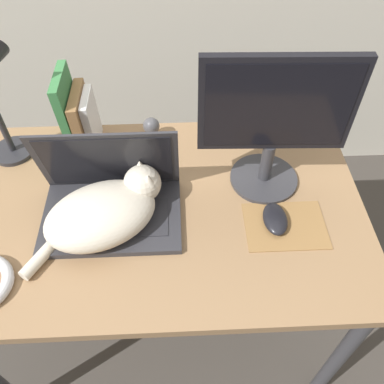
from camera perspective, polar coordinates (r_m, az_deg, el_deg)
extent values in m
cube|color=#93704C|center=(1.17, -4.78, -2.45)|extent=(1.18, 0.73, 0.03)
cylinder|color=#38383D|center=(1.44, 19.83, -21.10)|extent=(0.04, 0.04, 0.72)
cylinder|color=#38383D|center=(1.77, -21.58, -2.42)|extent=(0.04, 0.04, 0.72)
cylinder|color=#38383D|center=(1.73, 14.27, -1.25)|extent=(0.04, 0.04, 0.72)
cube|color=#2D2D33|center=(1.14, -11.16, -3.50)|extent=(0.38, 0.25, 0.02)
cube|color=#28282D|center=(1.13, -11.28, -3.68)|extent=(0.31, 0.13, 0.00)
cube|color=#2D2D33|center=(1.11, -11.74, 4.33)|extent=(0.38, 0.07, 0.24)
cube|color=black|center=(1.11, -11.75, 4.12)|extent=(0.34, 0.06, 0.21)
ellipsoid|color=beige|center=(1.09, -12.69, -3.19)|extent=(0.35, 0.31, 0.12)
sphere|color=beige|center=(1.11, -6.98, 1.22)|extent=(0.10, 0.10, 0.10)
cone|color=beige|center=(1.10, -7.32, 3.69)|extent=(0.04, 0.04, 0.03)
cone|color=beige|center=(1.06, -6.16, 1.76)|extent=(0.04, 0.04, 0.03)
cylinder|color=beige|center=(1.11, -20.21, -8.31)|extent=(0.10, 0.14, 0.03)
cylinder|color=#333338|center=(1.24, 10.01, 1.92)|extent=(0.20, 0.20, 0.01)
cylinder|color=#333338|center=(1.19, 10.45, 4.17)|extent=(0.04, 0.04, 0.13)
cube|color=black|center=(1.06, 11.97, 11.87)|extent=(0.40, 0.04, 0.28)
cube|color=black|center=(1.05, 12.12, 11.47)|extent=(0.37, 0.01, 0.24)
cube|color=olive|center=(1.14, 12.95, -4.62)|extent=(0.22, 0.16, 0.00)
ellipsoid|color=black|center=(1.13, 11.59, -3.70)|extent=(0.07, 0.11, 0.03)
cube|color=#387A42|center=(1.31, -16.85, 10.69)|extent=(0.04, 0.17, 0.26)
cube|color=olive|center=(1.32, -15.17, 9.74)|extent=(0.04, 0.17, 0.19)
cube|color=white|center=(1.32, -13.92, 9.65)|extent=(0.03, 0.13, 0.18)
cylinder|color=#28282D|center=(1.42, -23.76, 5.30)|extent=(0.13, 0.13, 0.01)
cylinder|color=#232328|center=(1.36, -5.61, 7.96)|extent=(0.02, 0.02, 0.02)
sphere|color=#4C4C51|center=(1.33, -5.74, 9.23)|extent=(0.05, 0.05, 0.05)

